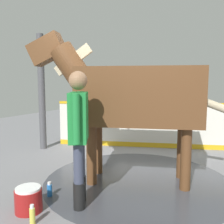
% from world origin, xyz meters
% --- Properties ---
extents(ground_plane, '(16.00, 16.00, 0.02)m').
position_xyz_m(ground_plane, '(0.00, 0.00, -0.01)').
color(ground_plane, gray).
extents(wet_patch, '(3.09, 3.09, 0.00)m').
position_xyz_m(wet_patch, '(0.13, -0.21, 0.00)').
color(wet_patch, '#42444C').
rests_on(wet_patch, ground).
extents(barrier_wall, '(4.02, 1.57, 1.13)m').
position_xyz_m(barrier_wall, '(-0.63, 1.82, 0.52)').
color(barrier_wall, silver).
rests_on(barrier_wall, ground).
extents(roof_post_near, '(0.16, 0.16, 2.74)m').
position_xyz_m(roof_post_near, '(-2.68, 0.51, 1.37)').
color(roof_post_near, '#4C4C51').
rests_on(roof_post_near, ground).
extents(horse, '(3.11, 1.53, 2.44)m').
position_xyz_m(horse, '(0.02, -0.25, 1.41)').
color(horse, brown).
rests_on(horse, ground).
extents(handler, '(0.46, 0.61, 1.77)m').
position_xyz_m(handler, '(-0.21, -1.35, 1.03)').
color(handler, black).
rests_on(handler, ground).
extents(wash_bucket, '(0.34, 0.34, 0.32)m').
position_xyz_m(wash_bucket, '(-0.68, -1.80, 0.16)').
color(wash_bucket, maroon).
rests_on(wash_bucket, ground).
extents(bottle_shampoo, '(0.06, 0.06, 0.24)m').
position_xyz_m(bottle_shampoo, '(-0.41, -2.00, 0.11)').
color(bottle_shampoo, '#D8CC4C').
rests_on(bottle_shampoo, ground).
extents(bottle_spray, '(0.07, 0.07, 0.21)m').
position_xyz_m(bottle_spray, '(-0.74, -1.36, 0.10)').
color(bottle_spray, blue).
rests_on(bottle_spray, ground).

